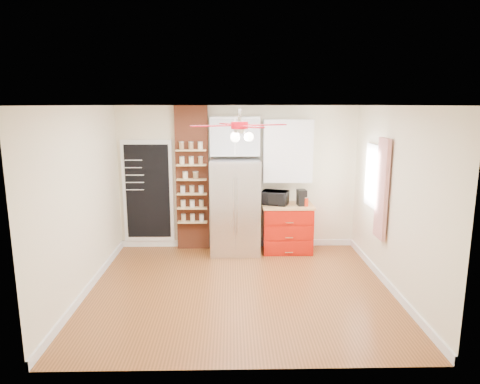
{
  "coord_description": "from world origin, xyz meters",
  "views": [
    {
      "loc": [
        -0.12,
        -6.0,
        2.71
      ],
      "look_at": [
        0.02,
        0.9,
        1.3
      ],
      "focal_mm": 32.0,
      "sensor_mm": 36.0,
      "label": 1
    }
  ],
  "objects_px": {
    "fridge": "(235,207)",
    "coffee_maker": "(302,198)",
    "red_cabinet": "(287,228)",
    "toaster_oven": "(275,198)",
    "pantry_jar_oats": "(185,175)",
    "ceiling_fan": "(240,126)",
    "canister_left": "(306,202)"
  },
  "relations": [
    {
      "from": "red_cabinet",
      "to": "toaster_oven",
      "type": "distance_m",
      "value": 0.62
    },
    {
      "from": "fridge",
      "to": "red_cabinet",
      "type": "bearing_deg",
      "value": 2.95
    },
    {
      "from": "fridge",
      "to": "pantry_jar_oats",
      "type": "height_order",
      "value": "fridge"
    },
    {
      "from": "red_cabinet",
      "to": "canister_left",
      "type": "relative_size",
      "value": 6.09
    },
    {
      "from": "toaster_oven",
      "to": "coffee_maker",
      "type": "relative_size",
      "value": 1.59
    },
    {
      "from": "ceiling_fan",
      "to": "red_cabinet",
      "type": "bearing_deg",
      "value": 61.29
    },
    {
      "from": "fridge",
      "to": "coffee_maker",
      "type": "relative_size",
      "value": 6.0
    },
    {
      "from": "coffee_maker",
      "to": "pantry_jar_oats",
      "type": "relative_size",
      "value": 2.32
    },
    {
      "from": "pantry_jar_oats",
      "to": "canister_left",
      "type": "bearing_deg",
      "value": -6.12
    },
    {
      "from": "canister_left",
      "to": "pantry_jar_oats",
      "type": "bearing_deg",
      "value": 173.88
    },
    {
      "from": "ceiling_fan",
      "to": "toaster_oven",
      "type": "xyz_separation_m",
      "value": [
        0.69,
        1.69,
        -1.4
      ]
    },
    {
      "from": "fridge",
      "to": "coffee_maker",
      "type": "xyz_separation_m",
      "value": [
        1.22,
        -0.02,
        0.17
      ]
    },
    {
      "from": "red_cabinet",
      "to": "canister_left",
      "type": "bearing_deg",
      "value": -23.18
    },
    {
      "from": "fridge",
      "to": "canister_left",
      "type": "height_order",
      "value": "fridge"
    },
    {
      "from": "fridge",
      "to": "toaster_oven",
      "type": "bearing_deg",
      "value": 4.37
    },
    {
      "from": "toaster_oven",
      "to": "canister_left",
      "type": "distance_m",
      "value": 0.57
    },
    {
      "from": "canister_left",
      "to": "ceiling_fan",
      "type": "bearing_deg",
      "value": -128.68
    },
    {
      "from": "ceiling_fan",
      "to": "pantry_jar_oats",
      "type": "distance_m",
      "value": 2.25
    },
    {
      "from": "toaster_oven",
      "to": "coffee_maker",
      "type": "bearing_deg",
      "value": 10.75
    },
    {
      "from": "pantry_jar_oats",
      "to": "coffee_maker",
      "type": "bearing_deg",
      "value": -4.62
    },
    {
      "from": "coffee_maker",
      "to": "canister_left",
      "type": "distance_m",
      "value": 0.12
    },
    {
      "from": "red_cabinet",
      "to": "toaster_oven",
      "type": "bearing_deg",
      "value": 178.39
    },
    {
      "from": "fridge",
      "to": "canister_left",
      "type": "relative_size",
      "value": 11.34
    },
    {
      "from": "red_cabinet",
      "to": "ceiling_fan",
      "type": "xyz_separation_m",
      "value": [
        -0.92,
        -1.68,
        1.97
      ]
    },
    {
      "from": "ceiling_fan",
      "to": "coffee_maker",
      "type": "height_order",
      "value": "ceiling_fan"
    },
    {
      "from": "ceiling_fan",
      "to": "toaster_oven",
      "type": "distance_m",
      "value": 2.29
    },
    {
      "from": "toaster_oven",
      "to": "pantry_jar_oats",
      "type": "xyz_separation_m",
      "value": [
        -1.66,
        0.09,
        0.41
      ]
    },
    {
      "from": "canister_left",
      "to": "fridge",
      "type": "bearing_deg",
      "value": 176.2
    },
    {
      "from": "coffee_maker",
      "to": "pantry_jar_oats",
      "type": "distance_m",
      "value": 2.17
    },
    {
      "from": "pantry_jar_oats",
      "to": "toaster_oven",
      "type": "bearing_deg",
      "value": -3.26
    },
    {
      "from": "coffee_maker",
      "to": "red_cabinet",
      "type": "bearing_deg",
      "value": 157.22
    },
    {
      "from": "fridge",
      "to": "toaster_oven",
      "type": "height_order",
      "value": "fridge"
    }
  ]
}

